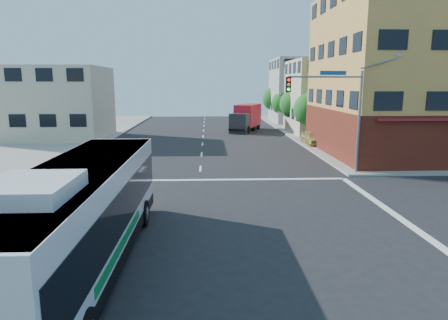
{
  "coord_description": "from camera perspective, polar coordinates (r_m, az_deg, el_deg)",
  "views": [
    {
      "loc": [
        0.57,
        -15.78,
        6.2
      ],
      "look_at": [
        1.34,
        3.07,
        2.55
      ],
      "focal_mm": 32.0,
      "sensor_mm": 36.0,
      "label": 1
    }
  ],
  "objects": [
    {
      "name": "ground",
      "position": [
        16.96,
        -4.16,
        -10.53
      ],
      "size": [
        120.0,
        120.0,
        0.0
      ],
      "primitive_type": "plane",
      "color": "black",
      "rests_on": "ground"
    },
    {
      "name": "corner_building_ne",
      "position": [
        39.38,
        27.61,
        9.26
      ],
      "size": [
        18.1,
        15.44,
        14.0
      ],
      "color": "#B58041",
      "rests_on": "ground"
    },
    {
      "name": "building_east_near",
      "position": [
        52.42,
        16.11,
        8.66
      ],
      "size": [
        12.06,
        10.06,
        9.0
      ],
      "color": "#C0B292",
      "rests_on": "ground"
    },
    {
      "name": "building_east_far",
      "position": [
        65.84,
        12.28,
        9.65
      ],
      "size": [
        12.06,
        10.06,
        10.0
      ],
      "color": "gray",
      "rests_on": "ground"
    },
    {
      "name": "building_west",
      "position": [
        49.07,
        -23.54,
        7.47
      ],
      "size": [
        12.06,
        10.06,
        8.0
      ],
      "color": "beige",
      "rests_on": "ground"
    },
    {
      "name": "signal_mast_ne",
      "position": [
        27.76,
        15.68,
        8.02
      ],
      "size": [
        7.91,
        1.13,
        8.07
      ],
      "color": "slate",
      "rests_on": "ground"
    },
    {
      "name": "street_tree_a",
      "position": [
        45.22,
        12.29,
        7.37
      ],
      "size": [
        3.6,
        3.6,
        5.53
      ],
      "color": "#322212",
      "rests_on": "ground"
    },
    {
      "name": "street_tree_b",
      "position": [
        52.98,
        10.13,
        8.12
      ],
      "size": [
        3.8,
        3.8,
        5.79
      ],
      "color": "#322212",
      "rests_on": "ground"
    },
    {
      "name": "street_tree_c",
      "position": [
        60.83,
        8.5,
        8.23
      ],
      "size": [
        3.4,
        3.4,
        5.29
      ],
      "color": "#322212",
      "rests_on": "ground"
    },
    {
      "name": "street_tree_d",
      "position": [
        68.68,
        7.26,
        8.91
      ],
      "size": [
        4.0,
        4.0,
        6.03
      ],
      "color": "#322212",
      "rests_on": "ground"
    },
    {
      "name": "transit_bus",
      "position": [
        13.91,
        -19.9,
        -7.57
      ],
      "size": [
        3.04,
        13.38,
        3.96
      ],
      "rotation": [
        0.0,
        0.0,
        -0.0
      ],
      "color": "black",
      "rests_on": "ground"
    },
    {
      "name": "box_truck",
      "position": [
        52.74,
        3.14,
        5.98
      ],
      "size": [
        4.88,
        7.89,
        3.43
      ],
      "rotation": [
        0.0,
        0.0,
        -0.38
      ],
      "color": "#26252A",
      "rests_on": "ground"
    },
    {
      "name": "parked_car",
      "position": [
        41.39,
        12.58,
        3.11
      ],
      "size": [
        1.8,
        4.45,
        1.52
      ],
      "primitive_type": "imported",
      "rotation": [
        0.0,
        0.0,
        0.0
      ],
      "color": "tan",
      "rests_on": "ground"
    }
  ]
}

